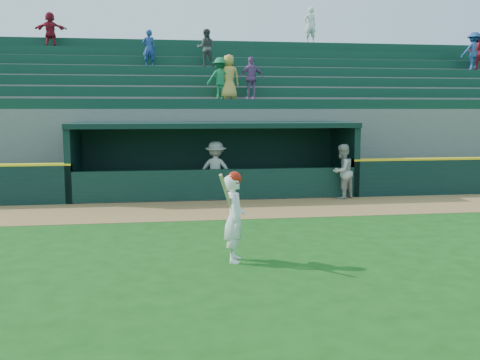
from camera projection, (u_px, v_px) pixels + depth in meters
The scene contains 7 objects.
ground at pixel (252, 254), 10.76m from camera, with size 120.00×120.00×0.00m, color #144912.
warning_track at pixel (224, 209), 15.57m from camera, with size 40.00×3.00×0.01m, color olive.
dugout_player_front at pixel (342, 172), 17.36m from camera, with size 0.86×0.67×1.78m, color #A8A8A3.
dugout_player_inside at pixel (216, 170), 17.48m from camera, with size 1.21×0.69×1.87m, color #A6A6A0.
dugout at pixel (213, 154), 18.43m from camera, with size 9.40×2.80×2.46m.
stands at pixel (202, 121), 22.77m from camera, with size 34.50×6.25×7.60m.
batter_at_plate at pixel (234, 216), 10.16m from camera, with size 0.58×0.77×1.75m.
Camera 1 is at (-1.75, -10.33, 2.90)m, focal length 40.00 mm.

